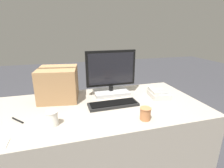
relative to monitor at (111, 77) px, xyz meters
name	(u,v)px	position (x,y,z in m)	size (l,w,h in m)	color
office_desk	(101,142)	(-0.17, -0.25, -0.55)	(1.80, 0.90, 0.74)	#A89E8E
monitor	(111,77)	(0.00, 0.00, 0.00)	(0.49, 0.23, 0.44)	#B7B7B7
keyboard	(113,104)	(-0.06, -0.28, -0.17)	(0.43, 0.16, 0.03)	black
desk_phone	(158,94)	(0.42, -0.21, -0.15)	(0.20, 0.23, 0.08)	beige
paper_cup_left	(53,118)	(-0.55, -0.47, -0.13)	(0.08, 0.08, 0.11)	white
paper_cup_right	(145,114)	(0.10, -0.57, -0.13)	(0.08, 0.08, 0.09)	#BC7547
spoon	(145,107)	(0.20, -0.39, -0.18)	(0.17, 0.03, 0.00)	silver
cardboard_box	(58,84)	(-0.50, 0.01, -0.03)	(0.38, 0.39, 0.30)	#9E754C
pen_marker	(18,120)	(-0.80, -0.34, -0.18)	(0.10, 0.11, 0.01)	black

